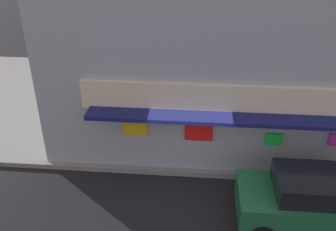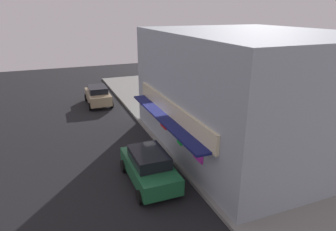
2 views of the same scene
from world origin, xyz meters
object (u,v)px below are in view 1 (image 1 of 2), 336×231
object	(u,v)px
traffic_light	(186,58)
pedestrian	(68,120)
trash_can	(109,134)
parked_car_green	(314,200)
fire_hydrant	(223,152)

from	to	relation	value
traffic_light	pedestrian	xyz separation A→B (m)	(-4.29, 0.69, -2.79)
trash_can	pedestrian	distance (m)	1.59
trash_can	parked_car_green	xyz separation A→B (m)	(6.54, -3.41, 0.29)
trash_can	pedestrian	world-z (taller)	pedestrian
traffic_light	parked_car_green	size ratio (longest dim) A/B	1.40
pedestrian	parked_car_green	distance (m)	8.69
trash_can	pedestrian	xyz separation A→B (m)	(-1.49, -0.09, 0.54)
pedestrian	parked_car_green	bearing A→B (deg)	-22.48
fire_hydrant	trash_can	bearing A→B (deg)	168.23
traffic_light	fire_hydrant	xyz separation A→B (m)	(1.37, -0.10, -3.32)
fire_hydrant	parked_car_green	distance (m)	3.47
fire_hydrant	parked_car_green	bearing A→B (deg)	-47.10
pedestrian	parked_car_green	size ratio (longest dim) A/B	0.40
parked_car_green	trash_can	bearing A→B (deg)	152.47
traffic_light	pedestrian	size ratio (longest dim) A/B	3.49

